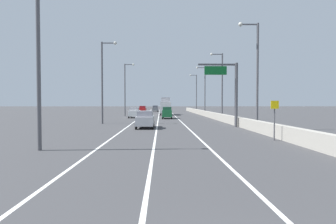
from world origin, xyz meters
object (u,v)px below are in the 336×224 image
speed_advisory_sign (274,117)px  car_gray_3 (155,109)px  overhead_sign_gantry (230,87)px  car_silver_2 (145,119)px  car_green_1 (167,113)px  lamp_post_right_fifth (196,91)px  lamp_post_left_mid (104,77)px  lamp_post_left_near (42,44)px  lamp_post_left_far (126,86)px  lamp_post_right_second (255,69)px  lamp_post_right_third (221,82)px  box_truck (166,107)px  car_red_4 (143,110)px  car_white_0 (134,113)px  lamp_post_right_fourth (204,88)px

speed_advisory_sign → car_gray_3: bearing=98.4°
overhead_sign_gantry → car_silver_2: 10.61m
overhead_sign_gantry → car_green_1: bearing=111.1°
speed_advisory_sign → car_gray_3: speed_advisory_sign is taller
lamp_post_right_fifth → lamp_post_left_mid: 48.47m
lamp_post_left_near → lamp_post_left_far: (-0.32, 43.76, 0.00)m
lamp_post_right_second → lamp_post_right_fifth: (0.47, 54.70, 0.00)m
lamp_post_right_second → lamp_post_right_third: (0.24, 18.23, 0.00)m
overhead_sign_gantry → box_truck: bearing=101.6°
lamp_post_left_far → car_red_4: bearing=81.6°
car_white_0 → car_green_1: bearing=-26.8°
lamp_post_right_third → car_gray_3: 45.23m
speed_advisory_sign → car_white_0: size_ratio=0.68×
speed_advisory_sign → box_truck: size_ratio=0.35×
car_white_0 → car_green_1: size_ratio=0.98×
lamp_post_right_second → car_white_0: 29.65m
car_green_1 → overhead_sign_gantry: bearing=-68.9°
car_red_4 → box_truck: 11.76m
speed_advisory_sign → lamp_post_right_fifth: size_ratio=0.27×
lamp_post_right_second → car_green_1: lamp_post_right_second is taller
lamp_post_right_fourth → car_silver_2: 35.94m
lamp_post_left_mid → overhead_sign_gantry: bearing=-19.6°
speed_advisory_sign → car_silver_2: bearing=133.0°
lamp_post_right_fifth → lamp_post_right_third: bearing=-90.3°
lamp_post_left_far → car_white_0: size_ratio=2.50×
box_truck → car_green_1: bearing=-90.0°
car_green_1 → lamp_post_left_near: bearing=-103.4°
car_white_0 → lamp_post_right_fifth: bearing=62.8°
car_green_1 → box_truck: bearing=90.0°
speed_advisory_sign → lamp_post_right_second: 9.41m
speed_advisory_sign → car_green_1: size_ratio=0.67×
speed_advisory_sign → lamp_post_right_fourth: 44.87m
overhead_sign_gantry → lamp_post_left_near: bearing=-132.9°
lamp_post_right_second → lamp_post_right_fifth: 54.70m
lamp_post_right_fifth → car_silver_2: (-11.95, -51.81, -5.34)m
lamp_post_left_mid → box_truck: lamp_post_left_mid is taller
lamp_post_right_fifth → lamp_post_left_mid: same height
overhead_sign_gantry → box_truck: 34.87m
car_green_1 → car_silver_2: size_ratio=0.95×
car_silver_2 → box_truck: box_truck is taller
speed_advisory_sign → car_red_4: 57.86m
lamp_post_right_fourth → car_green_1: 17.66m
lamp_post_left_far → box_truck: size_ratio=1.30×
car_green_1 → car_gray_3: car_green_1 is taller
lamp_post_right_fourth → car_red_4: lamp_post_right_fourth is taller
lamp_post_left_near → lamp_post_left_mid: (-0.68, 21.88, 0.00)m
lamp_post_left_mid → car_silver_2: size_ratio=2.34×
overhead_sign_gantry → lamp_post_right_third: bearing=82.5°
lamp_post_right_second → car_silver_2: lamp_post_right_second is taller
lamp_post_left_near → car_white_0: 37.84m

